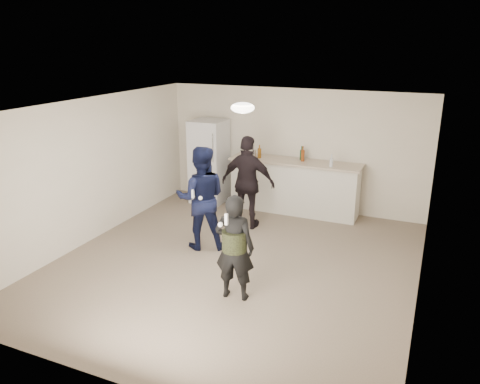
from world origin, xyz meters
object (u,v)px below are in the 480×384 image
at_px(counter, 294,188).
at_px(shaker, 254,154).
at_px(fridge, 209,161).
at_px(man, 201,198).
at_px(spectator, 248,183).
at_px(woman, 235,248).

relative_size(counter, shaker, 15.29).
height_order(fridge, man, fridge).
distance_m(fridge, shaker, 1.08).
bearing_deg(fridge, man, -66.16).
bearing_deg(fridge, spectator, -38.60).
relative_size(fridge, man, 1.01).
distance_m(fridge, woman, 4.15).
height_order(shaker, spectator, spectator).
bearing_deg(counter, shaker, -175.28).
bearing_deg(woman, spectator, -78.49).
bearing_deg(shaker, fridge, 179.90).
bearing_deg(shaker, man, -91.68).
xyz_separation_m(man, spectator, (0.38, 1.13, -0.00)).
bearing_deg(spectator, woman, 106.82).
bearing_deg(woman, fridge, -65.23).
xyz_separation_m(counter, fridge, (-1.92, -0.07, 0.38)).
height_order(counter, shaker, shaker).
distance_m(fridge, man, 2.43).
xyz_separation_m(shaker, spectator, (0.32, -1.09, -0.29)).
bearing_deg(spectator, fridge, -40.20).
xyz_separation_m(counter, man, (-0.94, -2.29, 0.36)).
relative_size(man, woman, 1.18).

